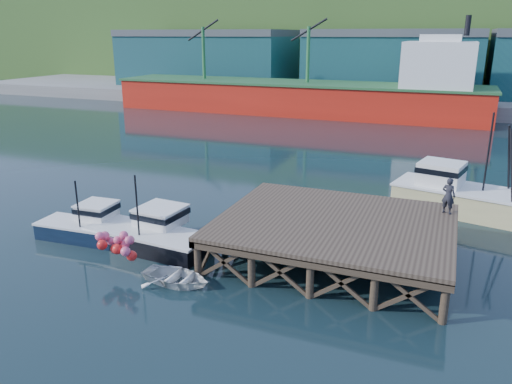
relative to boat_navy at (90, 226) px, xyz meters
The scene contains 12 objects.
ground 8.86m from the boat_navy, 17.65° to the left, with size 300.00×300.00×0.00m, color black.
wharf 14.18m from the boat_navy, 10.14° to the left, with size 12.00×10.00×2.62m.
far_quay 73.16m from the boat_navy, 83.40° to the left, with size 160.00×40.00×2.00m, color gray.
warehouse_left 72.94m from the boat_navy, 111.45° to the left, with size 32.00×16.00×9.00m, color #185250.
warehouse_mid 68.44m from the boat_navy, 82.91° to the left, with size 28.00×16.00×9.00m, color #185250.
cargo_ship 50.74m from the boat_navy, 90.06° to the left, with size 55.50×10.00×13.75m.
hillside 103.53m from the boat_navy, 85.32° to the left, with size 220.00×50.00×22.00m, color #2D511E.
boat_navy is the anchor object (origin of this frame).
boat_black 4.05m from the boat_navy, ahead, with size 7.35×6.15×4.43m.
trawler 24.20m from the boat_navy, 31.12° to the left, with size 10.73×5.83×6.81m.
dinghy 8.24m from the boat_navy, 22.30° to the right, with size 2.48×3.47×0.72m, color white.
dockworker 20.34m from the boat_navy, 17.02° to the left, with size 0.73×0.48×2.00m, color black.
Camera 1 is at (10.71, -24.35, 11.46)m, focal length 35.00 mm.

